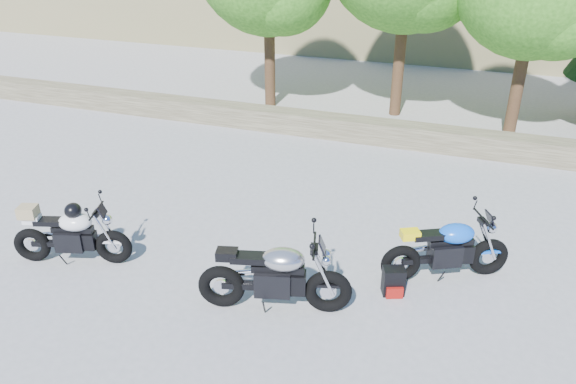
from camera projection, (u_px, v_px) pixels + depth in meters
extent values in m
plane|color=gray|center=(253.00, 263.00, 8.41)|extent=(90.00, 90.00, 0.00)
cube|color=#4E4634|center=(345.00, 128.00, 12.93)|extent=(22.00, 0.55, 0.50)
cylinder|color=#382314|center=(270.00, 49.00, 14.54)|extent=(0.28, 0.28, 3.02)
cylinder|color=#382314|center=(400.00, 49.00, 13.82)|extent=(0.28, 0.28, 3.36)
cylinder|color=#382314|center=(520.00, 74.00, 12.58)|extent=(0.28, 0.28, 2.91)
sphere|color=#276516|center=(560.00, 4.00, 11.48)|extent=(2.29, 2.29, 2.29)
torus|color=black|center=(328.00, 291.00, 7.26)|extent=(0.64, 0.31, 0.62)
torus|color=black|center=(222.00, 286.00, 7.36)|extent=(0.64, 0.31, 0.62)
cylinder|color=silver|center=(328.00, 291.00, 7.26)|extent=(0.22, 0.09, 0.21)
cylinder|color=silver|center=(222.00, 286.00, 7.36)|extent=(0.22, 0.09, 0.21)
cube|color=black|center=(273.00, 281.00, 7.26)|extent=(0.53, 0.40, 0.35)
cube|color=black|center=(278.00, 268.00, 7.16)|extent=(0.70, 0.33, 0.10)
ellipsoid|color=#ADACB1|center=(283.00, 259.00, 7.09)|extent=(0.64, 0.51, 0.30)
cube|color=black|center=(250.00, 258.00, 7.12)|extent=(0.52, 0.33, 0.09)
cube|color=black|center=(227.00, 254.00, 7.13)|extent=(0.31, 0.26, 0.13)
cylinder|color=black|center=(314.00, 246.00, 6.97)|extent=(0.20, 0.63, 0.03)
sphere|color=silver|center=(326.00, 257.00, 7.03)|extent=(0.17, 0.17, 0.17)
torus|color=black|center=(114.00, 247.00, 8.30)|extent=(0.56, 0.29, 0.55)
torus|color=black|center=(32.00, 245.00, 8.34)|extent=(0.56, 0.29, 0.55)
cylinder|color=silver|center=(114.00, 247.00, 8.30)|extent=(0.19, 0.09, 0.19)
cylinder|color=silver|center=(32.00, 245.00, 8.34)|extent=(0.19, 0.09, 0.19)
cube|color=black|center=(71.00, 240.00, 8.27)|extent=(0.47, 0.37, 0.31)
cube|color=black|center=(73.00, 229.00, 8.19)|extent=(0.61, 0.31, 0.09)
ellipsoid|color=silver|center=(75.00, 222.00, 8.13)|extent=(0.57, 0.46, 0.26)
cube|color=black|center=(50.00, 221.00, 8.15)|extent=(0.46, 0.30, 0.08)
cube|color=silver|center=(32.00, 219.00, 8.14)|extent=(0.28, 0.23, 0.11)
cylinder|color=black|center=(96.00, 211.00, 8.03)|extent=(0.19, 0.55, 0.03)
sphere|color=silver|center=(107.00, 220.00, 8.09)|extent=(0.15, 0.15, 0.15)
ellipsoid|color=black|center=(73.00, 211.00, 8.05)|extent=(0.30, 0.31, 0.23)
cube|color=#8D7A52|center=(28.00, 212.00, 8.09)|extent=(0.31, 0.29, 0.17)
torus|color=black|center=(488.00, 257.00, 8.03)|extent=(0.58, 0.39, 0.58)
torus|color=black|center=(401.00, 264.00, 7.88)|extent=(0.58, 0.39, 0.58)
cylinder|color=silver|center=(488.00, 257.00, 8.03)|extent=(0.19, 0.12, 0.20)
cylinder|color=silver|center=(401.00, 264.00, 7.88)|extent=(0.19, 0.12, 0.20)
cube|color=black|center=(445.00, 254.00, 7.90)|extent=(0.51, 0.44, 0.32)
cube|color=black|center=(451.00, 241.00, 7.82)|extent=(0.63, 0.42, 0.09)
ellipsoid|color=blue|center=(456.00, 233.00, 7.77)|extent=(0.62, 0.55, 0.27)
cube|color=black|center=(429.00, 235.00, 7.72)|extent=(0.49, 0.38, 0.08)
cube|color=yellow|center=(410.00, 234.00, 7.68)|extent=(0.31, 0.28, 0.12)
cylinder|color=black|center=(483.00, 219.00, 7.72)|extent=(0.30, 0.54, 0.03)
sphere|color=silver|center=(492.00, 228.00, 7.81)|extent=(0.16, 0.16, 0.16)
cube|color=black|center=(393.00, 281.00, 7.66)|extent=(0.35, 0.30, 0.40)
cube|color=maroon|center=(395.00, 293.00, 7.59)|extent=(0.23, 0.12, 0.17)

